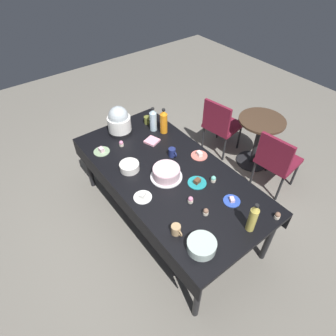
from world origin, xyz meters
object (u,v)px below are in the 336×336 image
dessert_plate_white (143,197)px  ceramic_snack_bowl (129,167)px  cupcake_berry (206,212)px  slow_cooker (119,121)px  coffee_mug_navy (172,152)px  cupcake_cocoa (277,215)px  dessert_plate_coral (199,155)px  soda_bottle_water (153,120)px  maroon_chair_right (277,159)px  coffee_mug_olive (147,120)px  coffee_mug_tan (176,230)px  dessert_plate_sage (102,151)px  maroon_chair_left (221,123)px  cupcake_mint (213,179)px  cupcake_rose (191,200)px  round_cafe_table (259,134)px  cupcake_vanilla (121,144)px  soda_bottle_ginger_ale (253,218)px  glass_salad_bowl (202,246)px  dessert_plate_teal (197,182)px  potluck_table (168,176)px  dessert_plate_cobalt (232,201)px  soda_bottle_orange_juice (164,122)px  frosted_layer_cake (166,173)px

dessert_plate_white → ceramic_snack_bowl: bearing=165.1°
cupcake_berry → slow_cooker: bearing=179.0°
coffee_mug_navy → cupcake_cocoa: bearing=10.1°
dessert_plate_coral → cupcake_berry: size_ratio=2.64×
soda_bottle_water → maroon_chair_right: 1.55m
cupcake_berry → coffee_mug_olive: coffee_mug_olive is taller
cupcake_berry → coffee_mug_tan: 0.33m
coffee_mug_tan → maroon_chair_right: 1.77m
dessert_plate_sage → maroon_chair_left: bearing=84.9°
cupcake_mint → maroon_chair_right: bearing=88.4°
cupcake_rose → coffee_mug_olive: bearing=162.5°
round_cafe_table → cupcake_vanilla: bearing=-109.2°
soda_bottle_ginger_ale → glass_salad_bowl: bearing=-103.3°
dessert_plate_teal → dessert_plate_coral: (-0.29, 0.29, 0.00)m
potluck_table → glass_salad_bowl: bearing=-20.8°
dessert_plate_white → cupcake_mint: 0.71m
dessert_plate_cobalt → soda_bottle_water: bearing=176.6°
glass_salad_bowl → coffee_mug_olive: coffee_mug_olive is taller
soda_bottle_water → coffee_mug_olive: (-0.15, 0.02, -0.09)m
maroon_chair_left → round_cafe_table: (0.49, 0.22, 0.01)m
cupcake_mint → coffee_mug_navy: (-0.55, -0.08, 0.02)m
slow_cooker → soda_bottle_orange_juice: (0.31, 0.41, -0.01)m
slow_cooker → maroon_chair_right: size_ratio=0.40×
frosted_layer_cake → coffee_mug_olive: size_ratio=2.75×
ceramic_snack_bowl → dessert_plate_sage: ceramic_snack_bowl is taller
dessert_plate_white → maroon_chair_right: bearing=81.0°
dessert_plate_coral → soda_bottle_water: size_ratio=0.60×
coffee_mug_navy → cupcake_vanilla: bearing=-144.5°
cupcake_vanilla → frosted_layer_cake: bearing=8.1°
dessert_plate_teal → dessert_plate_coral: dessert_plate_coral is taller
dessert_plate_teal → ceramic_snack_bowl: bearing=-143.5°
dessert_plate_coral → cupcake_vanilla: size_ratio=2.64×
round_cafe_table → soda_bottle_water: bearing=-116.9°
cupcake_rose → coffee_mug_tan: (0.18, -0.31, 0.01)m
dessert_plate_cobalt → dessert_plate_coral: 0.68m
slow_cooker → coffee_mug_olive: (0.04, 0.36, -0.11)m
dessert_plate_white → dessert_plate_sage: 0.82m
dessert_plate_white → maroon_chair_left: 1.88m
coffee_mug_navy → round_cafe_table: coffee_mug_navy is taller
cupcake_mint → round_cafe_table: cupcake_mint is taller
cupcake_mint → ceramic_snack_bowl: bearing=-138.9°
slow_cooker → dessert_plate_teal: (1.18, 0.16, -0.15)m
soda_bottle_orange_juice → maroon_chair_right: 1.43m
frosted_layer_cake → dessert_plate_teal: frosted_layer_cake is taller
cupcake_vanilla → cupcake_berry: bearing=4.3°
dessert_plate_coral → cupcake_cocoa: 1.02m
potluck_table → dessert_plate_white: dessert_plate_white is taller
frosted_layer_cake → round_cafe_table: bearing=93.6°
potluck_table → slow_cooker: bearing=-177.5°
ceramic_snack_bowl → coffee_mug_tan: coffee_mug_tan is taller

